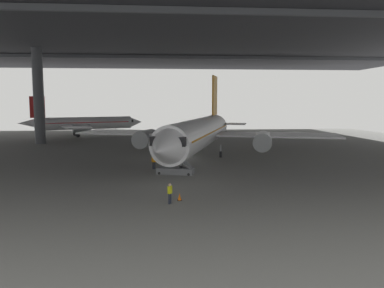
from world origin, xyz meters
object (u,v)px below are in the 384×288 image
boarding_stairs (175,167)px  airplane_distant (83,123)px  crew_worker_near_nose (170,192)px  baggage_tug (175,145)px  airplane_main (200,133)px  crew_worker_by_stairs (154,161)px  traffic_cone_orange (180,197)px

boarding_stairs → airplane_distant: (-19.65, 47.52, 2.27)m
boarding_stairs → crew_worker_near_nose: 12.12m
airplane_distant → baggage_tug: (20.45, -24.36, -2.49)m
airplane_main → crew_worker_by_stairs: 9.76m
crew_worker_by_stairs → baggage_tug: 20.18m
airplane_main → boarding_stairs: 11.37m
crew_worker_near_nose → crew_worker_by_stairs: (-1.54, 15.33, 0.01)m
boarding_stairs → traffic_cone_orange: boarding_stairs is taller
crew_worker_by_stairs → crew_worker_near_nose: bearing=-84.2°
crew_worker_near_nose → boarding_stairs: bearing=86.1°
airplane_distant → traffic_cone_orange: size_ratio=44.96×
crew_worker_by_stairs → traffic_cone_orange: crew_worker_by_stairs is taller
airplane_main → airplane_distant: bearing=122.2°
boarding_stairs → crew_worker_near_nose: boarding_stairs is taller
crew_worker_near_nose → crew_worker_by_stairs: 15.41m
boarding_stairs → traffic_cone_orange: bearing=-90.1°
boarding_stairs → baggage_tug: 23.18m
boarding_stairs → airplane_distant: airplane_distant is taller
airplane_distant → airplane_main: bearing=-57.8°
airplane_distant → baggage_tug: 31.91m
airplane_distant → traffic_cone_orange: airplane_distant is taller
crew_worker_by_stairs → boarding_stairs: bearing=-53.9°
boarding_stairs → crew_worker_by_stairs: bearing=126.1°
airplane_main → airplane_distant: size_ratio=1.45×
crew_worker_by_stairs → baggage_tug: size_ratio=0.73×
traffic_cone_orange → baggage_tug: (0.83, 34.34, 0.23)m
crew_worker_by_stairs → airplane_main: bearing=49.1°
crew_worker_near_nose → traffic_cone_orange: 1.37m
crew_worker_near_nose → airplane_distant: 62.56m
baggage_tug → traffic_cone_orange: bearing=-91.4°
crew_worker_near_nose → traffic_cone_orange: size_ratio=2.70×
airplane_main → crew_worker_by_stairs: size_ratio=23.90×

